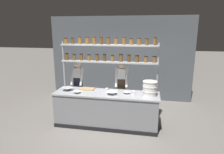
{
  "coord_description": "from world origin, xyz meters",
  "views": [
    {
      "loc": [
        1.1,
        -4.85,
        2.55
      ],
      "look_at": [
        0.12,
        0.2,
        1.3
      ],
      "focal_mm": 32.0,
      "sensor_mm": 36.0,
      "label": 1
    }
  ],
  "objects_px": {
    "chef_left": "(78,84)",
    "prep_bowl_center_back": "(77,92)",
    "container_stack": "(150,88)",
    "prep_bowl_near_left": "(127,93)",
    "prep_bowl_center_front": "(112,93)",
    "prep_bowl_near_right": "(67,89)",
    "serving_cup_front": "(134,93)",
    "serving_cup_by_board": "(107,90)",
    "cutting_board": "(87,89)",
    "spice_shelf_unit": "(109,55)",
    "chef_center": "(121,85)"
  },
  "relations": [
    {
      "from": "chef_left",
      "to": "prep_bowl_center_back",
      "type": "xyz_separation_m",
      "value": [
        0.26,
        -0.78,
        -0.01
      ]
    },
    {
      "from": "container_stack",
      "to": "prep_bowl_center_back",
      "type": "bearing_deg",
      "value": -174.9
    },
    {
      "from": "prep_bowl_near_left",
      "to": "prep_bowl_center_front",
      "type": "distance_m",
      "value": 0.39
    },
    {
      "from": "container_stack",
      "to": "prep_bowl_near_right",
      "type": "xyz_separation_m",
      "value": [
        -2.2,
        0.02,
        -0.15
      ]
    },
    {
      "from": "chef_left",
      "to": "prep_bowl_center_back",
      "type": "distance_m",
      "value": 0.83
    },
    {
      "from": "prep_bowl_center_front",
      "to": "prep_bowl_center_back",
      "type": "relative_size",
      "value": 1.4
    },
    {
      "from": "prep_bowl_near_left",
      "to": "prep_bowl_center_back",
      "type": "xyz_separation_m",
      "value": [
        -1.27,
        -0.21,
        0.0
      ]
    },
    {
      "from": "prep_bowl_center_back",
      "to": "chef_left",
      "type": "bearing_deg",
      "value": 108.56
    },
    {
      "from": "container_stack",
      "to": "serving_cup_front",
      "type": "height_order",
      "value": "container_stack"
    },
    {
      "from": "container_stack",
      "to": "serving_cup_by_board",
      "type": "bearing_deg",
      "value": 174.63
    },
    {
      "from": "prep_bowl_near_right",
      "to": "serving_cup_front",
      "type": "xyz_separation_m",
      "value": [
        1.8,
        0.0,
        0.01
      ]
    },
    {
      "from": "serving_cup_front",
      "to": "prep_bowl_center_front",
      "type": "bearing_deg",
      "value": -168.7
    },
    {
      "from": "prep_bowl_near_left",
      "to": "serving_cup_by_board",
      "type": "relative_size",
      "value": 1.82
    },
    {
      "from": "cutting_board",
      "to": "spice_shelf_unit",
      "type": "bearing_deg",
      "value": 11.87
    },
    {
      "from": "chef_left",
      "to": "cutting_board",
      "type": "bearing_deg",
      "value": -40.33
    },
    {
      "from": "chef_center",
      "to": "serving_cup_front",
      "type": "relative_size",
      "value": 19.14
    },
    {
      "from": "prep_bowl_center_front",
      "to": "serving_cup_by_board",
      "type": "relative_size",
      "value": 2.75
    },
    {
      "from": "chef_center",
      "to": "serving_cup_front",
      "type": "distance_m",
      "value": 0.71
    },
    {
      "from": "prep_bowl_center_front",
      "to": "prep_bowl_near_left",
      "type": "bearing_deg",
      "value": 19.32
    },
    {
      "from": "prep_bowl_near_left",
      "to": "serving_cup_by_board",
      "type": "bearing_deg",
      "value": 173.52
    },
    {
      "from": "chef_left",
      "to": "container_stack",
      "type": "bearing_deg",
      "value": -12.63
    },
    {
      "from": "spice_shelf_unit",
      "to": "prep_bowl_near_right",
      "type": "relative_size",
      "value": 9.03
    },
    {
      "from": "prep_bowl_center_front",
      "to": "chef_left",
      "type": "bearing_deg",
      "value": 148.88
    },
    {
      "from": "prep_bowl_near_right",
      "to": "container_stack",
      "type": "bearing_deg",
      "value": -0.61
    },
    {
      "from": "serving_cup_by_board",
      "to": "serving_cup_front",
      "type": "bearing_deg",
      "value": -6.38
    },
    {
      "from": "prep_bowl_near_left",
      "to": "prep_bowl_near_right",
      "type": "bearing_deg",
      "value": -179.26
    },
    {
      "from": "spice_shelf_unit",
      "to": "serving_cup_by_board",
      "type": "height_order",
      "value": "spice_shelf_unit"
    },
    {
      "from": "chef_center",
      "to": "prep_bowl_near_left",
      "type": "distance_m",
      "value": 0.61
    },
    {
      "from": "spice_shelf_unit",
      "to": "prep_bowl_center_front",
      "type": "bearing_deg",
      "value": -68.9
    },
    {
      "from": "cutting_board",
      "to": "prep_bowl_near_left",
      "type": "distance_m",
      "value": 1.13
    },
    {
      "from": "container_stack",
      "to": "prep_bowl_center_back",
      "type": "height_order",
      "value": "container_stack"
    },
    {
      "from": "prep_bowl_near_right",
      "to": "spice_shelf_unit",
      "type": "bearing_deg",
      "value": 16.39
    },
    {
      "from": "spice_shelf_unit",
      "to": "prep_bowl_near_left",
      "type": "xyz_separation_m",
      "value": [
        0.53,
        -0.3,
        -0.94
      ]
    },
    {
      "from": "chef_center",
      "to": "prep_bowl_near_left",
      "type": "height_order",
      "value": "chef_center"
    },
    {
      "from": "chef_left",
      "to": "container_stack",
      "type": "height_order",
      "value": "chef_left"
    },
    {
      "from": "prep_bowl_near_left",
      "to": "chef_center",
      "type": "bearing_deg",
      "value": 110.83
    },
    {
      "from": "prep_bowl_center_back",
      "to": "serving_cup_front",
      "type": "relative_size",
      "value": 2.19
    },
    {
      "from": "prep_bowl_center_front",
      "to": "serving_cup_front",
      "type": "relative_size",
      "value": 3.07
    },
    {
      "from": "prep_bowl_center_front",
      "to": "spice_shelf_unit",
      "type": "bearing_deg",
      "value": 111.1
    },
    {
      "from": "chef_left",
      "to": "prep_bowl_center_front",
      "type": "distance_m",
      "value": 1.36
    },
    {
      "from": "prep_bowl_center_front",
      "to": "prep_bowl_near_right",
      "type": "xyz_separation_m",
      "value": [
        -1.25,
        0.11,
        0.0
      ]
    },
    {
      "from": "chef_left",
      "to": "spice_shelf_unit",
      "type": "bearing_deg",
      "value": -11.78
    },
    {
      "from": "chef_center",
      "to": "container_stack",
      "type": "bearing_deg",
      "value": -43.12
    },
    {
      "from": "chef_left",
      "to": "prep_bowl_near_left",
      "type": "relative_size",
      "value": 9.21
    },
    {
      "from": "serving_cup_front",
      "to": "serving_cup_by_board",
      "type": "xyz_separation_m",
      "value": [
        -0.72,
        0.08,
        0.01
      ]
    },
    {
      "from": "chef_center",
      "to": "prep_bowl_center_back",
      "type": "bearing_deg",
      "value": -148.83
    },
    {
      "from": "cutting_board",
      "to": "prep_bowl_center_back",
      "type": "relative_size",
      "value": 2.06
    },
    {
      "from": "prep_bowl_near_left",
      "to": "cutting_board",
      "type": "bearing_deg",
      "value": 171.14
    },
    {
      "from": "prep_bowl_near_left",
      "to": "prep_bowl_center_back",
      "type": "height_order",
      "value": "prep_bowl_center_back"
    },
    {
      "from": "prep_bowl_near_right",
      "to": "serving_cup_by_board",
      "type": "distance_m",
      "value": 1.08
    }
  ]
}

